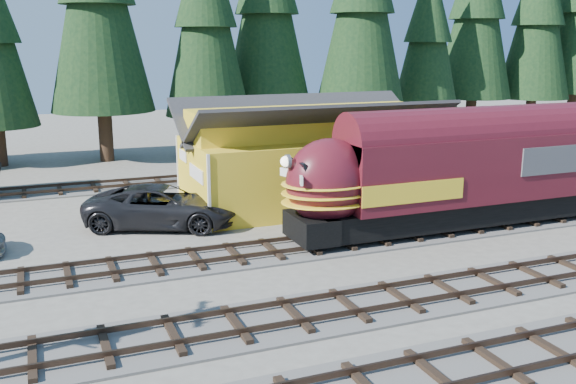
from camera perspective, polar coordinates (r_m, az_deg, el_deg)
name	(u,v)px	position (r m, az deg, el deg)	size (l,w,h in m)	color
ground	(429,271)	(23.57, 12.40, -6.85)	(120.00, 120.00, 0.00)	#6B665B
track_siding	(561,215)	(32.71, 23.08, -1.86)	(68.00, 3.20, 0.33)	#4C4947
track_spur	(90,188)	(37.14, -17.16, 0.30)	(32.00, 3.20, 0.33)	#4C4947
depot	(311,146)	(31.77, 2.02, 4.13)	(12.80, 7.00, 5.30)	yellow
conifer_backdrop	(348,11)	(48.72, 5.35, 15.72)	(79.18, 24.02, 16.76)	black
locomotive	(439,178)	(27.80, 13.31, 1.23)	(14.71, 2.92, 4.00)	black
pickup_truck_a	(162,206)	(28.69, -11.13, -1.26)	(3.05, 6.63, 1.84)	black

